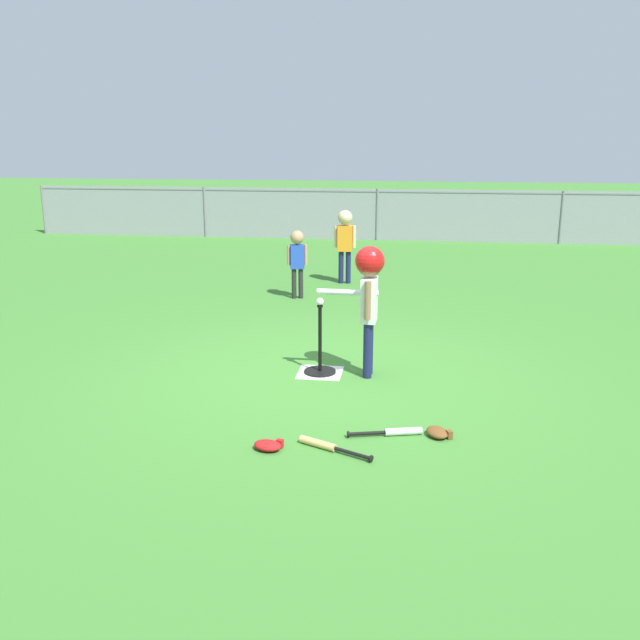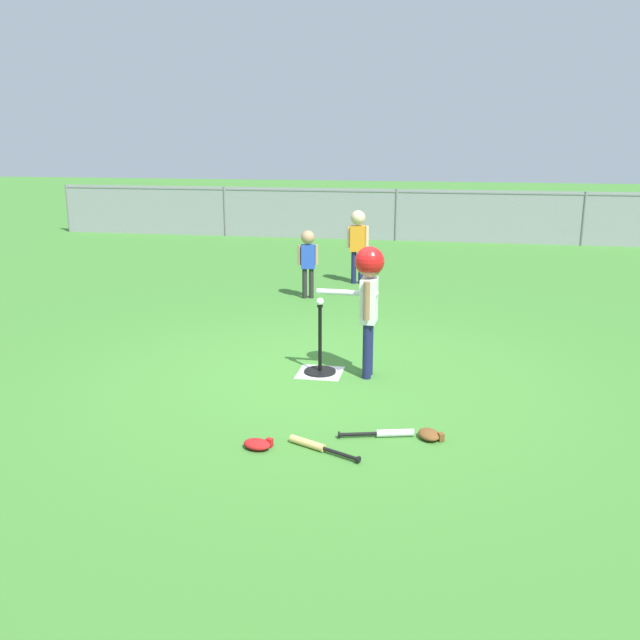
# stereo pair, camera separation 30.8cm
# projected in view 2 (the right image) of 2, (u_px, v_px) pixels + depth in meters

# --- Properties ---
(ground_plane) EXTENTS (60.00, 60.00, 0.00)m
(ground_plane) POSITION_uv_depth(u_px,v_px,m) (322.00, 377.00, 6.87)
(ground_plane) COLOR #3D7A2D
(home_plate) EXTENTS (0.44, 0.44, 0.01)m
(home_plate) POSITION_uv_depth(u_px,v_px,m) (320.00, 372.00, 7.00)
(home_plate) COLOR white
(home_plate) RESTS_ON ground_plane
(batting_tee) EXTENTS (0.32, 0.32, 0.70)m
(batting_tee) POSITION_uv_depth(u_px,v_px,m) (320.00, 362.00, 6.97)
(batting_tee) COLOR black
(batting_tee) RESTS_ON ground_plane
(baseball_on_tee) EXTENTS (0.07, 0.07, 0.07)m
(baseball_on_tee) POSITION_uv_depth(u_px,v_px,m) (320.00, 302.00, 6.81)
(baseball_on_tee) COLOR white
(baseball_on_tee) RESTS_ON batting_tee
(batter_child) EXTENTS (0.65, 0.37, 1.30)m
(batter_child) POSITION_uv_depth(u_px,v_px,m) (369.00, 285.00, 6.66)
(batter_child) COLOR #191E4C
(batter_child) RESTS_ON ground_plane
(fielder_near_left) EXTENTS (0.35, 0.23, 1.17)m
(fielder_near_left) POSITION_uv_depth(u_px,v_px,m) (358.00, 237.00, 11.00)
(fielder_near_left) COLOR #191E4C
(fielder_near_left) RESTS_ON ground_plane
(fielder_deep_center) EXTENTS (0.29, 0.20, 0.99)m
(fielder_deep_center) POSITION_uv_depth(u_px,v_px,m) (308.00, 255.00, 10.03)
(fielder_deep_center) COLOR #262626
(fielder_deep_center) RESTS_ON ground_plane
(spare_bat_silver) EXTENTS (0.60, 0.20, 0.06)m
(spare_bat_silver) POSITION_uv_depth(u_px,v_px,m) (387.00, 433.00, 5.51)
(spare_bat_silver) COLOR silver
(spare_bat_silver) RESTS_ON ground_plane
(spare_bat_wood) EXTENTS (0.59, 0.32, 0.06)m
(spare_bat_wood) POSITION_uv_depth(u_px,v_px,m) (314.00, 445.00, 5.29)
(spare_bat_wood) COLOR #DBB266
(spare_bat_wood) RESTS_ON ground_plane
(glove_by_plate) EXTENTS (0.24, 0.27, 0.07)m
(glove_by_plate) POSITION_uv_depth(u_px,v_px,m) (430.00, 435.00, 5.47)
(glove_by_plate) COLOR brown
(glove_by_plate) RESTS_ON ground_plane
(glove_near_bats) EXTENTS (0.26, 0.22, 0.07)m
(glove_near_bats) POSITION_uv_depth(u_px,v_px,m) (258.00, 444.00, 5.30)
(glove_near_bats) COLOR #B21919
(glove_near_bats) RESTS_ON ground_plane
(outfield_fence) EXTENTS (16.06, 0.06, 1.15)m
(outfield_fence) POSITION_uv_depth(u_px,v_px,m) (396.00, 213.00, 15.56)
(outfield_fence) COLOR slate
(outfield_fence) RESTS_ON ground_plane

